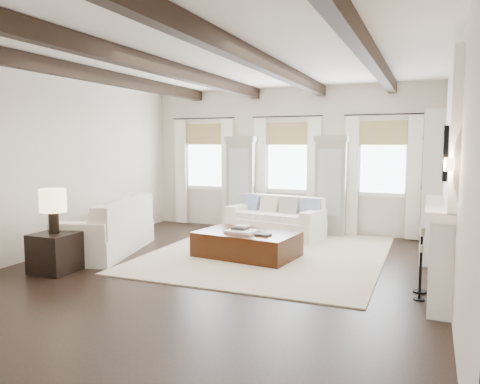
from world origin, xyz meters
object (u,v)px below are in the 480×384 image
at_px(sofa_back, 276,221).
at_px(sofa_left, 110,231).
at_px(side_table_back, 241,215).
at_px(side_table_front, 55,253).
at_px(ottoman, 247,245).

height_order(sofa_back, sofa_left, sofa_left).
relative_size(sofa_left, side_table_back, 4.30).
distance_m(sofa_left, side_table_front, 1.39).
bearing_deg(sofa_back, ottoman, -87.67).
xyz_separation_m(sofa_left, side_table_back, (1.24, 3.23, -0.11)).
bearing_deg(sofa_left, side_table_front, -88.50).
height_order(sofa_back, side_table_front, sofa_back).
distance_m(sofa_left, ottoman, 2.49).
xyz_separation_m(sofa_left, ottoman, (2.41, 0.60, -0.17)).
relative_size(side_table_front, side_table_back, 1.07).
height_order(sofa_left, ottoman, sofa_left).
distance_m(sofa_back, sofa_left, 3.43).
relative_size(sofa_back, side_table_back, 3.76).
xyz_separation_m(ottoman, side_table_back, (-1.17, 2.62, 0.06)).
xyz_separation_m(sofa_back, side_table_front, (-2.30, -3.89, -0.04)).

